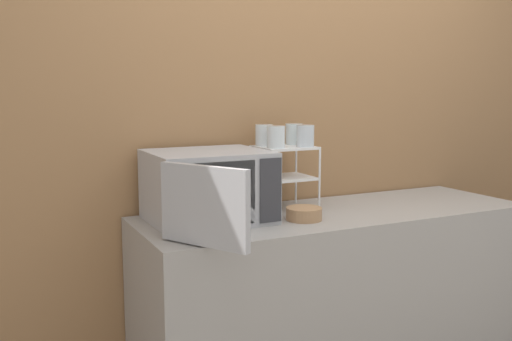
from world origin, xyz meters
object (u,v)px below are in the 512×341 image
glass_front_left (276,137)px  glass_front_right (305,136)px  microwave (208,187)px  glass_back_left (264,135)px  bowl (304,214)px  dish_rack (284,164)px  glass_back_right (294,134)px

glass_front_left → glass_front_right: (0.15, -0.00, 0.00)m
microwave → glass_back_left: glass_back_left is taller
glass_front_right → bowl: size_ratio=0.64×
dish_rack → glass_back_left: (-0.08, 0.06, 0.13)m
glass_back_left → bowl: size_ratio=0.64×
glass_front_left → dish_rack: bearing=36.2°
glass_front_left → glass_back_right: bearing=35.1°
microwave → glass_front_right: size_ratio=7.69×
glass_front_left → glass_back_left: same height
dish_rack → bowl: bearing=-98.2°
dish_rack → glass_front_right: glass_front_right is taller
glass_front_left → glass_back_right: same height
dish_rack → glass_front_right: 0.16m
dish_rack → glass_back_right: bearing=34.1°
dish_rack → glass_front_right: size_ratio=2.98×
microwave → glass_front_right: 0.53m
glass_back_left → bowl: 0.44m
dish_rack → glass_front_left: bearing=-143.8°
bowl → glass_front_right: bearing=58.3°
dish_rack → microwave: bearing=-168.0°
microwave → dish_rack: (0.42, 0.09, 0.06)m
glass_back_left → microwave: bearing=-156.5°
bowl → glass_front_left: bearing=102.9°
glass_front_right → microwave: bearing=-176.6°
microwave → glass_back_left: bearing=23.5°
glass_front_left → bowl: 0.37m
glass_front_left → glass_back_left: size_ratio=1.00×
microwave → bowl: (0.39, -0.15, -0.12)m
glass_front_right → dish_rack: bearing=142.0°
microwave → dish_rack: 0.43m
glass_back_left → dish_rack: bearing=-38.3°
glass_front_right → glass_back_right: bearing=87.3°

